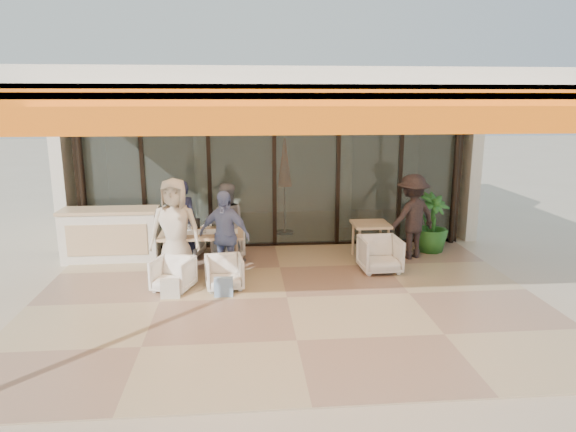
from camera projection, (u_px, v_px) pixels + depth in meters
name	position (u px, v px, depth m)	size (l,w,h in m)	color
ground	(287.00, 299.00, 8.18)	(70.00, 70.00, 0.00)	#C6B293
terrace_floor	(287.00, 299.00, 8.18)	(8.00, 6.00, 0.01)	tan
terrace_structure	(288.00, 89.00, 7.20)	(8.00, 6.00, 3.40)	silver
glass_storefront	(274.00, 173.00, 10.73)	(8.08, 0.10, 3.20)	#9EADA3
interior_block	(269.00, 135.00, 12.84)	(9.05, 3.62, 3.52)	silver
host_counter	(111.00, 234.00, 10.01)	(1.85, 0.65, 1.04)	silver
dining_table	(202.00, 235.00, 9.35)	(1.50, 0.90, 0.93)	tan
chair_far_left	(185.00, 240.00, 10.31)	(0.67, 0.62, 0.69)	white
chair_far_right	(227.00, 239.00, 10.38)	(0.67, 0.63, 0.69)	white
chair_near_left	(173.00, 273.00, 8.47)	(0.60, 0.56, 0.62)	white
chair_near_right	(224.00, 271.00, 8.55)	(0.60, 0.57, 0.62)	white
diner_navy	(181.00, 223.00, 9.72)	(0.60, 0.39, 1.65)	#1B213C
diner_grey	(226.00, 224.00, 9.80)	(0.76, 0.60, 1.57)	slate
diner_cream	(175.00, 230.00, 8.83)	(0.89, 0.58, 1.81)	beige
diner_periwinkle	(224.00, 235.00, 8.93)	(0.93, 0.39, 1.59)	#6F85B9
tote_bag_cream	(170.00, 289.00, 8.12)	(0.30, 0.10, 0.34)	silver
tote_bag_blue	(224.00, 288.00, 8.19)	(0.30, 0.10, 0.34)	#99BFD8
side_table	(371.00, 228.00, 10.05)	(0.70, 0.70, 0.74)	tan
side_chair	(380.00, 253.00, 9.38)	(0.71, 0.66, 0.73)	white
standing_woman	(412.00, 217.00, 10.07)	(1.10, 0.63, 1.70)	black
potted_palm	(431.00, 223.00, 10.54)	(0.69, 0.69, 1.23)	#1E5919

